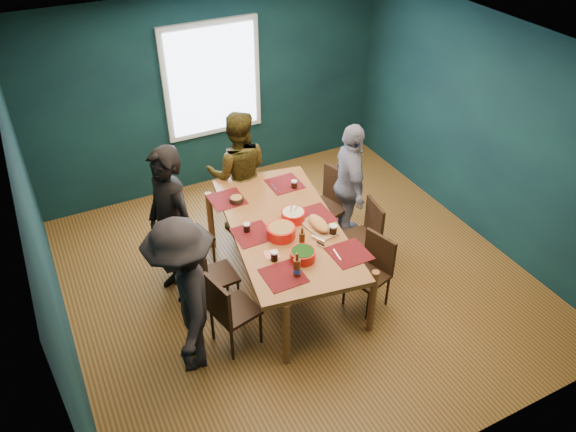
% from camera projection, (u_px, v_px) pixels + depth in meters
% --- Properties ---
extents(room, '(5.01, 5.01, 2.71)m').
position_uv_depth(room, '(286.00, 167.00, 5.96)').
color(room, olive).
rests_on(room, ground).
extents(dining_table, '(1.46, 2.38, 0.85)m').
position_uv_depth(dining_table, '(284.00, 231.00, 6.05)').
color(dining_table, '#A35D30').
rests_on(dining_table, floor).
extents(chair_left_far, '(0.47, 0.47, 0.87)m').
position_uv_depth(chair_left_far, '(185.00, 235.00, 6.43)').
color(chair_left_far, '#311E10').
rests_on(chair_left_far, floor).
extents(chair_left_mid, '(0.40, 0.40, 0.86)m').
position_uv_depth(chair_left_mid, '(209.00, 272.00, 5.91)').
color(chair_left_mid, '#311E10').
rests_on(chair_left_mid, floor).
extents(chair_left_near, '(0.49, 0.49, 0.90)m').
position_uv_depth(chair_left_near, '(227.00, 308.00, 5.45)').
color(chair_left_near, '#311E10').
rests_on(chair_left_near, floor).
extents(chair_right_far, '(0.53, 0.53, 0.95)m').
position_uv_depth(chair_right_far, '(330.00, 200.00, 6.92)').
color(chair_right_far, '#311E10').
rests_on(chair_right_far, floor).
extents(chair_right_mid, '(0.43, 0.43, 0.86)m').
position_uv_depth(chair_right_mid, '(366.00, 231.00, 6.48)').
color(chair_right_mid, '#311E10').
rests_on(chair_right_mid, floor).
extents(chair_right_near, '(0.48, 0.48, 0.86)m').
position_uv_depth(chair_right_near, '(373.00, 266.00, 5.98)').
color(chair_right_near, '#311E10').
rests_on(chair_right_near, floor).
extents(person_far_left, '(0.62, 0.77, 1.82)m').
position_uv_depth(person_far_left, '(171.00, 226.00, 5.87)').
color(person_far_left, black).
rests_on(person_far_left, floor).
extents(person_back, '(0.96, 0.86, 1.64)m').
position_uv_depth(person_back, '(238.00, 173.00, 6.92)').
color(person_back, black).
rests_on(person_back, floor).
extents(person_right, '(0.63, 1.00, 1.58)m').
position_uv_depth(person_right, '(350.00, 185.00, 6.75)').
color(person_right, silver).
rests_on(person_right, floor).
extents(person_near_left, '(0.87, 1.20, 1.68)m').
position_uv_depth(person_near_left, '(184.00, 298.00, 5.11)').
color(person_near_left, black).
rests_on(person_near_left, floor).
extents(bowl_salad, '(0.30, 0.30, 0.12)m').
position_uv_depth(bowl_salad, '(281.00, 231.00, 5.80)').
color(bowl_salad, red).
rests_on(bowl_salad, dining_table).
extents(bowl_dumpling, '(0.26, 0.26, 0.24)m').
position_uv_depth(bowl_dumpling, '(293.00, 215.00, 6.04)').
color(bowl_dumpling, red).
rests_on(bowl_dumpling, dining_table).
extents(bowl_herbs, '(0.25, 0.25, 0.11)m').
position_uv_depth(bowl_herbs, '(303.00, 255.00, 5.50)').
color(bowl_herbs, red).
rests_on(bowl_herbs, dining_table).
extents(cutting_board, '(0.29, 0.54, 0.12)m').
position_uv_depth(cutting_board, '(319.00, 225.00, 5.91)').
color(cutting_board, tan).
rests_on(cutting_board, dining_table).
extents(small_bowl, '(0.16, 0.16, 0.07)m').
position_uv_depth(small_bowl, '(236.00, 199.00, 6.33)').
color(small_bowl, black).
rests_on(small_bowl, dining_table).
extents(beer_bottle_a, '(0.07, 0.07, 0.27)m').
position_uv_depth(beer_bottle_a, '(297.00, 268.00, 5.29)').
color(beer_bottle_a, '#4B220D').
rests_on(beer_bottle_a, dining_table).
extents(beer_bottle_b, '(0.06, 0.06, 0.23)m').
position_uv_depth(beer_bottle_b, '(302.00, 239.00, 5.65)').
color(beer_bottle_b, '#4B220D').
rests_on(beer_bottle_b, dining_table).
extents(cola_glass_a, '(0.08, 0.08, 0.11)m').
position_uv_depth(cola_glass_a, '(274.00, 256.00, 5.49)').
color(cola_glass_a, black).
rests_on(cola_glass_a, dining_table).
extents(cola_glass_b, '(0.08, 0.08, 0.12)m').
position_uv_depth(cola_glass_b, '(333.00, 229.00, 5.83)').
color(cola_glass_b, black).
rests_on(cola_glass_b, dining_table).
extents(cola_glass_c, '(0.07, 0.07, 0.10)m').
position_uv_depth(cola_glass_c, '(294.00, 184.00, 6.56)').
color(cola_glass_c, black).
rests_on(cola_glass_c, dining_table).
extents(cola_glass_d, '(0.07, 0.07, 0.10)m').
position_uv_depth(cola_glass_d, '(247.00, 227.00, 5.87)').
color(cola_glass_d, black).
rests_on(cola_glass_d, dining_table).
extents(napkin_a, '(0.17, 0.17, 0.00)m').
position_uv_depth(napkin_a, '(310.00, 214.00, 6.16)').
color(napkin_a, '#FB8969').
rests_on(napkin_a, dining_table).
extents(napkin_b, '(0.17, 0.17, 0.00)m').
position_uv_depth(napkin_b, '(272.00, 254.00, 5.60)').
color(napkin_b, '#FB8969').
rests_on(napkin_b, dining_table).
extents(napkin_c, '(0.15, 0.15, 0.00)m').
position_uv_depth(napkin_c, '(346.00, 252.00, 5.62)').
color(napkin_c, '#FB8969').
rests_on(napkin_c, dining_table).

